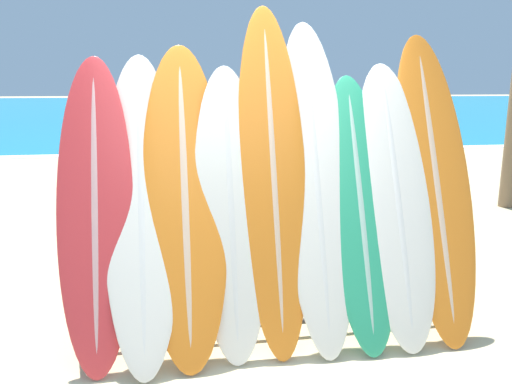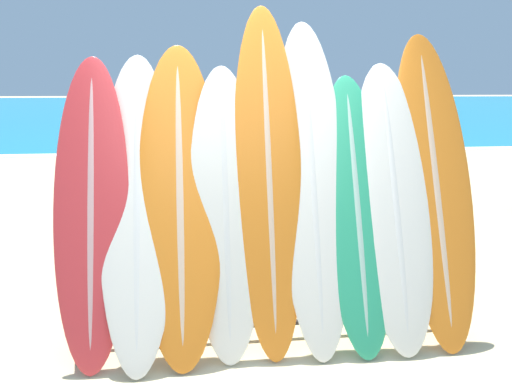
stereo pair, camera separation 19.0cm
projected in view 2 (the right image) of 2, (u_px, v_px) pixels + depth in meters
The scene contains 14 objects.
ocean_water at pixel (199, 107), 42.43m from camera, with size 120.00×60.00×0.01m.
surfboard_rack at pixel (269, 275), 3.70m from camera, with size 2.86×0.04×0.95m.
surfboard_slot_0 at pixel (92, 209), 3.46m from camera, with size 0.51×0.85×2.11m.
surfboard_slot_1 at pixel (137, 206), 3.51m from camera, with size 0.53×1.05×2.13m.
surfboard_slot_2 at pixel (180, 199), 3.54m from camera, with size 0.60×1.01×2.20m.
surfboard_slot_3 at pixel (226, 210), 3.56m from camera, with size 0.52×0.79×2.05m.
surfboard_slot_4 at pixel (268, 176), 3.62m from camera, with size 0.50×0.96×2.50m.
surfboard_slot_5 at pixel (312, 182), 3.67m from camera, with size 0.53×1.03×2.39m.
surfboard_slot_6 at pixel (356, 210), 3.67m from camera, with size 0.51×0.89×1.98m.
surfboard_slot_7 at pixel (394, 203), 3.71m from camera, with size 0.57×0.93×2.08m.
surfboard_slot_8 at pixel (435, 185), 3.78m from camera, with size 0.58×1.00×2.31m.
person_near_water at pixel (264, 162), 6.51m from camera, with size 0.22×0.27×1.66m.
person_mid_beach at pixel (117, 142), 8.29m from camera, with size 0.30×0.25×1.75m.
person_far_left at pixel (199, 134), 10.57m from camera, with size 0.24×0.27×1.60m.
Camera 2 is at (-0.41, -2.76, 1.90)m, focal length 35.00 mm.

